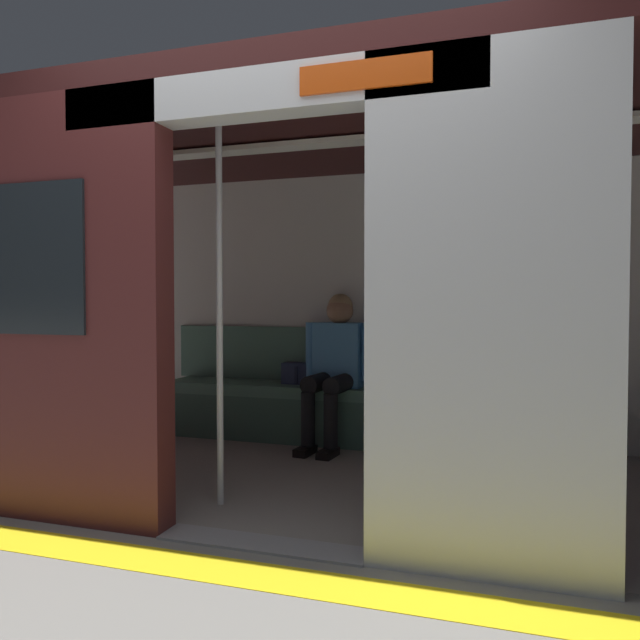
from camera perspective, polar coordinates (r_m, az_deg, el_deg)
The scene contains 9 objects.
ground_plane at distance 3.02m, azimuth -5.39°, elevation -20.07°, with size 60.00×60.00×0.00m, color gray.
platform_edge_strip at distance 2.77m, azimuth -8.04°, elevation -22.12°, with size 8.00×0.24×0.01m, color yellow.
train_car at distance 3.88m, azimuth 0.08°, elevation 7.17°, with size 6.40×2.53×2.28m.
bench_seat at distance 4.79m, azimuth 4.27°, elevation -7.56°, with size 3.38×0.44×0.45m.
person_seated at distance 4.75m, azimuth 1.46°, elevation -3.66°, with size 0.55×0.70×1.18m.
handbag at distance 4.99m, azimuth -1.95°, elevation -4.96°, with size 0.26×0.15×0.17m.
book at distance 4.78m, azimuth 6.07°, elevation -6.13°, with size 0.15×0.22×0.03m, color silver.
grab_pole_door at distance 3.40m, azimuth -9.30°, elevation 0.81°, with size 0.04×0.04×2.14m, color silver.
grab_pole_far at distance 3.10m, azimuth 5.40°, elevation 0.73°, with size 0.04×0.04×2.14m, color silver.
Camera 1 is at (-1.11, 2.58, 1.13)m, focal length 34.48 mm.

